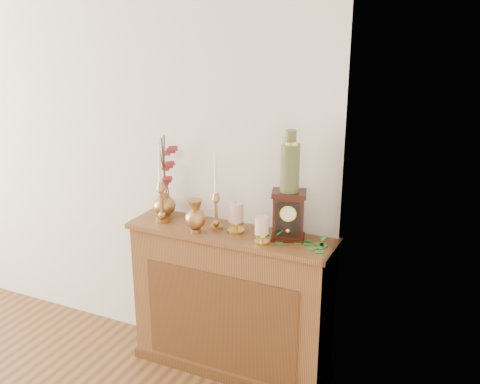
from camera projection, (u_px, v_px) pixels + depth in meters
The scene contains 10 objects.
console_shelf at pixel (231, 306), 3.39m from camera, with size 1.24×0.34×0.93m.
candlestick_left at pixel (161, 195), 3.33m from camera, with size 0.08×0.08×0.51m.
candlestick_center at pixel (216, 205), 3.22m from camera, with size 0.08×0.08×0.45m.
bud_vase at pixel (195, 216), 3.19m from camera, with size 0.12×0.12×0.19m.
ginger_jar at pixel (168, 178), 3.43m from camera, with size 0.21×0.23×0.52m.
pillar_candle_left at pixel (236, 216), 3.19m from camera, with size 0.10×0.10×0.19m.
pillar_candle_right at pixel (262, 229), 3.04m from camera, with size 0.09×0.09×0.16m.
ivy_garland at pixel (289, 239), 3.10m from camera, with size 0.42×0.19×0.07m.
mantel_clock at pixel (288, 216), 3.09m from camera, with size 0.22×0.18×0.28m.
ceramic_vase at pixel (290, 164), 2.99m from camera, with size 0.10×0.10×0.34m.
Camera 1 is at (2.72, -0.59, 2.17)m, focal length 42.00 mm.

